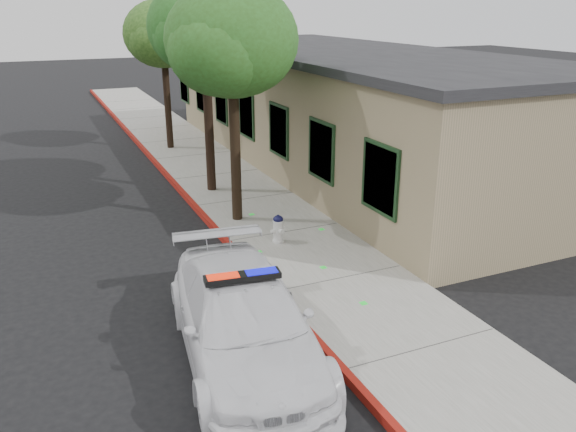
# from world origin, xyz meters

# --- Properties ---
(ground) EXTENTS (120.00, 120.00, 0.00)m
(ground) POSITION_xyz_m (0.00, 0.00, 0.00)
(ground) COLOR black
(ground) RESTS_ON ground
(sidewalk) EXTENTS (3.20, 60.00, 0.15)m
(sidewalk) POSITION_xyz_m (1.60, 3.00, 0.07)
(sidewalk) COLOR gray
(sidewalk) RESTS_ON ground
(red_curb) EXTENTS (0.14, 60.00, 0.16)m
(red_curb) POSITION_xyz_m (0.06, 3.00, 0.08)
(red_curb) COLOR maroon
(red_curb) RESTS_ON ground
(clapboard_building) EXTENTS (7.30, 20.89, 4.24)m
(clapboard_building) POSITION_xyz_m (6.69, 9.00, 2.13)
(clapboard_building) COLOR #968362
(clapboard_building) RESTS_ON ground
(police_car) EXTENTS (2.78, 5.45, 1.63)m
(police_car) POSITION_xyz_m (-1.25, -1.84, 0.76)
(police_car) COLOR silver
(police_car) RESTS_ON ground
(fire_hydrant) EXTENTS (0.41, 0.36, 0.71)m
(fire_hydrant) POSITION_xyz_m (1.20, 2.44, 0.51)
(fire_hydrant) COLOR silver
(fire_hydrant) RESTS_ON sidewalk
(street_tree_near) EXTENTS (3.49, 3.39, 6.21)m
(street_tree_near) POSITION_xyz_m (0.83, 4.45, 4.78)
(street_tree_near) COLOR black
(street_tree_near) RESTS_ON sidewalk
(street_tree_mid) EXTENTS (3.35, 3.50, 6.40)m
(street_tree_mid) POSITION_xyz_m (0.97, 7.40, 4.98)
(street_tree_mid) COLOR black
(street_tree_mid) RESTS_ON sidewalk
(street_tree_far) EXTENTS (3.15, 3.17, 5.84)m
(street_tree_far) POSITION_xyz_m (1.16, 13.69, 4.54)
(street_tree_far) COLOR black
(street_tree_far) RESTS_ON sidewalk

